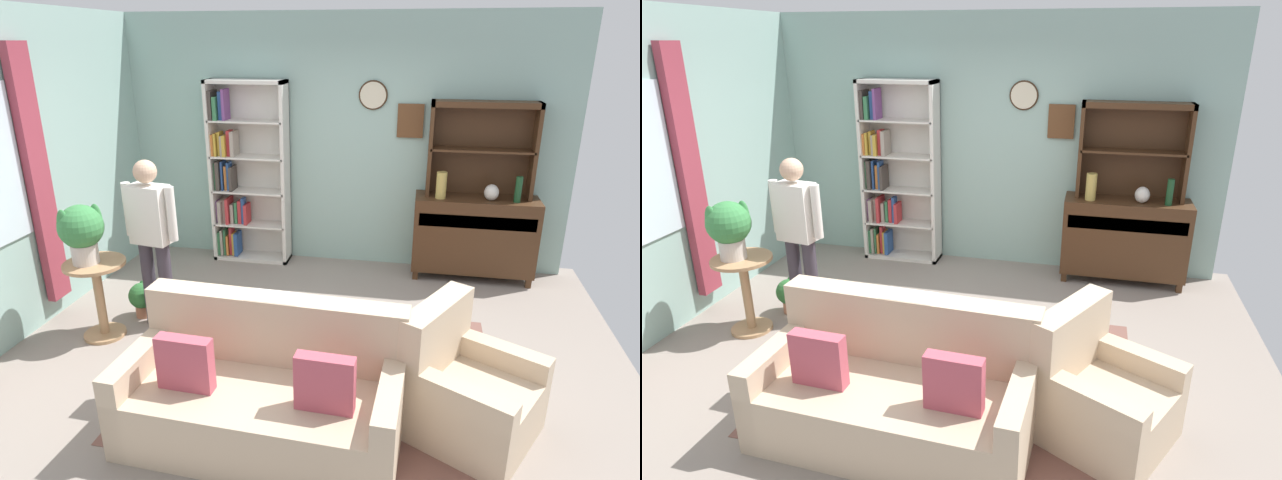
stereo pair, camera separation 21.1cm
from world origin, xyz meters
TOP-DOWN VIEW (x-y plane):
  - ground_plane at (0.00, 0.00)m, footprint 5.40×4.60m
  - wall_back at (0.00, 2.13)m, footprint 5.00×0.09m
  - wall_left at (-2.52, -0.05)m, footprint 0.16×4.20m
  - area_rug at (0.20, -0.30)m, footprint 2.67×2.17m
  - bookshelf at (-1.15, 1.94)m, footprint 0.90×0.30m
  - sideboard at (1.50, 1.86)m, footprint 1.30×0.45m
  - sideboard_hutch at (1.50, 1.97)m, footprint 1.10×0.26m
  - vase_tall at (1.11, 1.78)m, footprint 0.11×0.11m
  - vase_round at (1.63, 1.79)m, footprint 0.15×0.15m
  - bottle_wine at (1.89, 1.77)m, footprint 0.07×0.07m
  - couch_floral at (-0.04, -1.06)m, footprint 1.84×0.93m
  - armchair_floral at (1.27, -0.75)m, footprint 1.04×1.03m
  - plant_stand at (-1.82, -0.08)m, footprint 0.52×0.52m
  - potted_plant_large at (-1.88, -0.10)m, footprint 0.37×0.37m
  - potted_plant_small at (-1.65, 0.32)m, footprint 0.25×0.25m
  - person_reading at (-1.41, 0.21)m, footprint 0.53×0.25m
  - coffee_table at (-0.03, -0.14)m, footprint 0.80×0.50m
  - book_stack at (-0.17, -0.20)m, footprint 0.20×0.16m

SIDE VIEW (x-z plane):
  - ground_plane at x=0.00m, z-range -0.02..0.00m
  - area_rug at x=0.20m, z-range 0.00..0.01m
  - potted_plant_small at x=-1.65m, z-range 0.03..0.37m
  - armchair_floral at x=1.27m, z-range -0.15..0.73m
  - couch_floral at x=-0.04m, z-range -0.14..0.76m
  - coffee_table at x=-0.03m, z-range 0.14..0.56m
  - plant_stand at x=-1.82m, z-range 0.08..0.80m
  - book_stack at x=-0.17m, z-range 0.42..0.46m
  - sideboard at x=1.50m, z-range 0.05..0.97m
  - person_reading at x=-1.41m, z-range 0.13..1.69m
  - vase_round at x=1.63m, z-range 0.92..1.09m
  - potted_plant_large at x=-1.88m, z-range 0.76..1.27m
  - bookshelf at x=-1.15m, z-range -0.03..2.07m
  - bottle_wine at x=1.89m, z-range 0.92..1.19m
  - vase_tall at x=1.11m, z-range 0.92..1.20m
  - wall_left at x=-2.52m, z-range 0.00..2.80m
  - wall_back at x=0.00m, z-range 0.00..2.80m
  - sideboard_hutch at x=1.50m, z-range 1.06..2.06m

